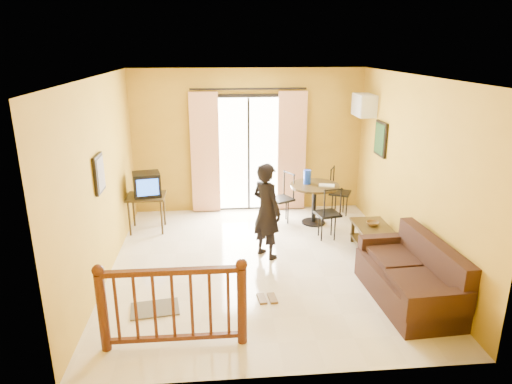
{
  "coord_description": "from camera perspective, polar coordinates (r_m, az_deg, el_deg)",
  "views": [
    {
      "loc": [
        -0.64,
        -6.29,
        3.21
      ],
      "look_at": [
        -0.06,
        0.2,
        1.1
      ],
      "focal_mm": 32.0,
      "sensor_mm": 36.0,
      "label": 1
    }
  ],
  "objects": [
    {
      "name": "ground",
      "position": [
        7.09,
        0.6,
        -8.97
      ],
      "size": [
        5.0,
        5.0,
        0.0
      ],
      "primitive_type": "plane",
      "color": "beige",
      "rests_on": "ground"
    },
    {
      "name": "room_shell",
      "position": [
        6.5,
        0.65,
        4.55
      ],
      "size": [
        5.0,
        5.0,
        5.0
      ],
      "color": "white",
      "rests_on": "ground"
    },
    {
      "name": "balcony_door",
      "position": [
        8.98,
        -0.93,
        4.92
      ],
      "size": [
        2.25,
        0.14,
        2.46
      ],
      "color": "black",
      "rests_on": "ground"
    },
    {
      "name": "tv_table",
      "position": [
        8.34,
        -13.56,
        -0.91
      ],
      "size": [
        0.67,
        0.55,
        0.66
      ],
      "color": "black",
      "rests_on": "ground"
    },
    {
      "name": "television",
      "position": [
        8.25,
        -13.5,
        0.96
      ],
      "size": [
        0.54,
        0.5,
        0.41
      ],
      "rotation": [
        0.0,
        0.0,
        0.21
      ],
      "color": "black",
      "rests_on": "tv_table"
    },
    {
      "name": "picture_left",
      "position": [
        6.5,
        -19.0,
        2.18
      ],
      "size": [
        0.05,
        0.42,
        0.52
      ],
      "color": "black",
      "rests_on": "room_shell"
    },
    {
      "name": "dining_table",
      "position": [
        8.5,
        7.32,
        -0.11
      ],
      "size": [
        0.91,
        0.91,
        0.75
      ],
      "color": "black",
      "rests_on": "ground"
    },
    {
      "name": "water_jug",
      "position": [
        8.46,
        6.42,
        1.89
      ],
      "size": [
        0.14,
        0.14,
        0.26
      ],
      "primitive_type": "cylinder",
      "color": "#1436C3",
      "rests_on": "dining_table"
    },
    {
      "name": "serving_tray",
      "position": [
        8.4,
        8.83,
        0.8
      ],
      "size": [
        0.32,
        0.24,
        0.02
      ],
      "primitive_type": "cube",
      "rotation": [
        0.0,
        0.0,
        -0.26
      ],
      "color": "beige",
      "rests_on": "dining_table"
    },
    {
      "name": "dining_chairs",
      "position": [
        8.65,
        7.42,
        -3.99
      ],
      "size": [
        1.73,
        1.62,
        0.95
      ],
      "color": "black",
      "rests_on": "ground"
    },
    {
      "name": "air_conditioner",
      "position": [
        8.74,
        13.33,
        10.52
      ],
      "size": [
        0.31,
        0.6,
        0.4
      ],
      "color": "silver",
      "rests_on": "room_shell"
    },
    {
      "name": "botanical_print",
      "position": [
        8.26,
        15.3,
        6.43
      ],
      "size": [
        0.05,
        0.5,
        0.6
      ],
      "color": "black",
      "rests_on": "room_shell"
    },
    {
      "name": "coffee_table",
      "position": [
        7.59,
        14.5,
        -5.3
      ],
      "size": [
        0.54,
        0.96,
        0.43
      ],
      "color": "black",
      "rests_on": "ground"
    },
    {
      "name": "bowl",
      "position": [
        7.6,
        14.38,
        -3.85
      ],
      "size": [
        0.21,
        0.21,
        0.06
      ],
      "primitive_type": "imported",
      "rotation": [
        0.0,
        0.0,
        -0.06
      ],
      "color": "brown",
      "rests_on": "coffee_table"
    },
    {
      "name": "sofa",
      "position": [
        6.35,
        18.94,
        -10.19
      ],
      "size": [
        0.91,
        1.81,
        0.84
      ],
      "rotation": [
        0.0,
        0.0,
        0.06
      ],
      "color": "black",
      "rests_on": "ground"
    },
    {
      "name": "standing_person",
      "position": [
        7.05,
        1.33,
        -2.38
      ],
      "size": [
        0.63,
        0.66,
        1.52
      ],
      "primitive_type": "imported",
      "rotation": [
        0.0,
        0.0,
        2.22
      ],
      "color": "black",
      "rests_on": "ground"
    },
    {
      "name": "stair_balustrade",
      "position": [
        5.15,
        -10.36,
        -13.28
      ],
      "size": [
        1.63,
        0.13,
        1.04
      ],
      "color": "#471E0F",
      "rests_on": "ground"
    },
    {
      "name": "doormat",
      "position": [
        6.11,
        -12.53,
        -14.06
      ],
      "size": [
        0.65,
        0.48,
        0.02
      ],
      "primitive_type": "cube",
      "rotation": [
        0.0,
        0.0,
        0.14
      ],
      "color": "#565144",
      "rests_on": "ground"
    },
    {
      "name": "sandals",
      "position": [
        6.18,
        1.41,
        -13.16
      ],
      "size": [
        0.26,
        0.26,
        0.03
      ],
      "color": "brown",
      "rests_on": "ground"
    }
  ]
}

